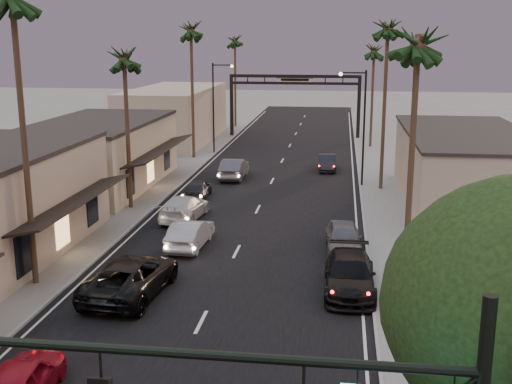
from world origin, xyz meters
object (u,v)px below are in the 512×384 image
(oncoming_red, at_px, (20,382))
(palm_lc, at_px, (124,52))
(streetlight_right, at_px, (361,119))
(oncoming_pickup, at_px, (131,277))
(streetlight_left, at_px, (216,101))
(oncoming_silver, at_px, (190,234))
(palm_ld, at_px, (191,26))
(palm_far, at_px, (235,38))
(palm_ra, at_px, (419,35))
(palm_rc, at_px, (374,47))
(curbside_black, at_px, (350,275))
(arch, at_px, (295,90))
(palm_rb, at_px, (388,23))

(oncoming_red, bearing_deg, palm_lc, -86.33)
(streetlight_right, bearing_deg, oncoming_pickup, -114.33)
(streetlight_left, xyz_separation_m, oncoming_silver, (4.23, -29.51, -4.55))
(streetlight_right, height_order, oncoming_pickup, streetlight_right)
(palm_ld, relative_size, palm_far, 1.08)
(palm_ld, bearing_deg, palm_lc, -90.00)
(palm_ra, bearing_deg, streetlight_right, 94.57)
(palm_rc, bearing_deg, oncoming_pickup, -106.16)
(palm_ra, height_order, curbside_black, palm_ra)
(arch, bearing_deg, oncoming_pickup, -94.40)
(palm_rb, bearing_deg, palm_rc, 90.00)
(streetlight_left, relative_size, curbside_black, 1.59)
(oncoming_red, distance_m, oncoming_pickup, 9.13)
(palm_far, bearing_deg, oncoming_pickup, -85.39)
(palm_ra, relative_size, oncoming_silver, 2.80)
(palm_far, bearing_deg, palm_rc, -39.64)
(palm_rb, bearing_deg, arch, 108.30)
(oncoming_pickup, distance_m, oncoming_silver, 7.14)
(palm_lc, relative_size, palm_rc, 1.00)
(palm_rb, height_order, curbside_black, palm_rb)
(streetlight_left, xyz_separation_m, curbside_black, (12.96, -34.86, -4.51))
(streetlight_right, bearing_deg, palm_far, 114.76)
(arch, xyz_separation_m, oncoming_silver, (-2.69, -41.51, -4.76))
(palm_lc, relative_size, oncoming_red, 2.67)
(palm_ra, height_order, oncoming_silver, palm_ra)
(palm_rb, distance_m, palm_far, 37.98)
(oncoming_red, relative_size, oncoming_pickup, 0.73)
(palm_ra, xyz_separation_m, palm_far, (-16.90, 54.00, 0.00))
(curbside_black, bearing_deg, streetlight_left, 109.75)
(palm_far, height_order, oncoming_red, palm_far)
(arch, height_order, palm_far, palm_far)
(palm_lc, distance_m, palm_rc, 32.86)
(palm_ld, height_order, palm_ra, palm_ld)
(palm_rc, relative_size, palm_far, 0.92)
(palm_rb, bearing_deg, palm_ld, 147.40)
(palm_far, bearing_deg, palm_rb, -63.57)
(oncoming_silver, relative_size, curbside_black, 0.83)
(oncoming_silver, bearing_deg, arch, -91.02)
(arch, xyz_separation_m, palm_far, (-8.30, 8.00, 5.91))
(palm_ld, relative_size, palm_rb, 1.00)
(streetlight_left, xyz_separation_m, palm_rb, (15.52, -14.00, 7.09))
(arch, bearing_deg, oncoming_silver, -93.70)
(palm_rb, relative_size, curbside_black, 2.51)
(streetlight_right, relative_size, palm_rb, 0.63)
(palm_rb, distance_m, curbside_black, 24.01)
(palm_lc, height_order, palm_rb, palm_rb)
(palm_ra, bearing_deg, streetlight_left, 114.54)
(palm_rb, bearing_deg, palm_ra, -90.00)
(palm_lc, xyz_separation_m, oncoming_pickup, (4.86, -14.57, -9.60))
(streetlight_left, relative_size, palm_lc, 0.74)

